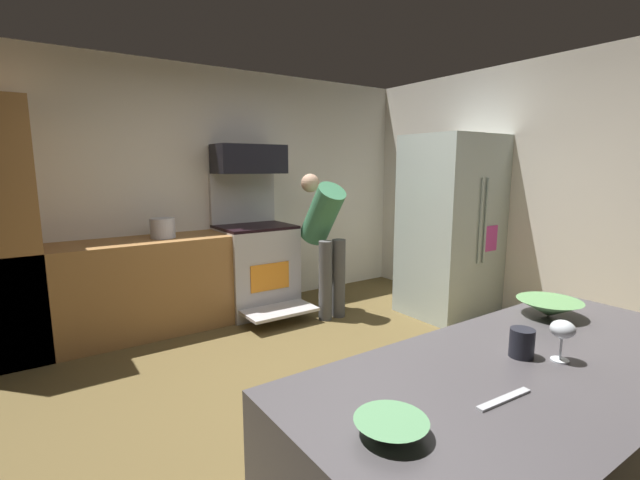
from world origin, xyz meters
The scene contains 15 objects.
ground_plane centered at (0.00, 0.00, -0.01)m, with size 5.20×4.80×0.02m, color brown.
wall_back centered at (0.00, 2.34, 1.30)m, with size 5.20×0.12×2.60m, color silver.
wall_right centered at (2.54, 0.00, 1.30)m, with size 0.12×4.80×2.60m, color silver.
lower_cabinet_run centered at (-0.90, 1.98, 0.45)m, with size 2.40×0.60×0.90m, color olive.
oven_range centered at (0.34, 1.96, 0.51)m, with size 0.76×1.03×1.50m.
microwave centered at (0.34, 2.06, 1.65)m, with size 0.74×0.38×0.30m, color black.
refrigerator centered at (2.03, 0.74, 0.95)m, with size 0.90×0.79×1.89m.
person_cook centered at (0.88, 1.43, 0.88)m, with size 0.31×0.63×1.50m.
counter_island centered at (-0.29, -1.50, 0.45)m, with size 1.84×0.80×0.90m, color #474346.
mixing_bowl_large centered at (-0.99, -1.52, 0.92)m, with size 0.19×0.19×0.04m, color #5A9461.
mixing_bowl_small centered at (0.23, -1.27, 0.94)m, with size 0.28×0.28×0.07m, color #5F9455.
wine_glass_mid centered at (-0.20, -1.54, 1.01)m, with size 0.08×0.08×0.15m.
mug_coffee centered at (-0.28, -1.45, 0.95)m, with size 0.09×0.09×0.10m, color black.
knife_chef centered at (-0.60, -1.59, 0.90)m, with size 0.22×0.02×0.01m, color #B7BABF.
stock_pot centered at (-0.62, 1.98, 0.99)m, with size 0.23×0.23×0.19m, color #AEB3C5.
Camera 1 is at (-1.71, -2.25, 1.57)m, focal length 24.45 mm.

